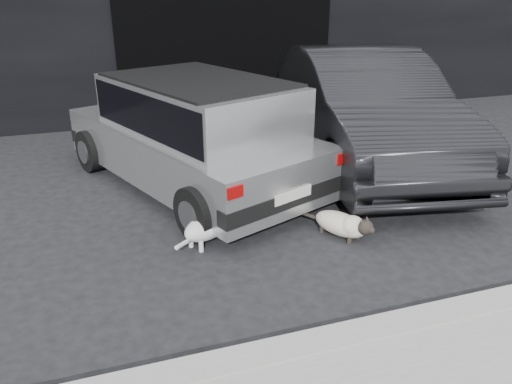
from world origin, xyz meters
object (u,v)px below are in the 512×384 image
object	(u,v)px
silver_hatchback	(194,128)
cat_white	(211,224)
second_car	(363,107)
cat_siamese	(344,225)

from	to	relation	value
silver_hatchback	cat_white	bearing A→B (deg)	-118.26
second_car	cat_white	world-z (taller)	second_car
cat_siamese	silver_hatchback	bearing A→B (deg)	-85.82
second_car	silver_hatchback	bearing A→B (deg)	-163.70
silver_hatchback	cat_siamese	xyz separation A→B (m)	(1.13, -1.88, -0.62)
second_car	cat_white	bearing A→B (deg)	-135.27
second_car	cat_siamese	bearing A→B (deg)	-111.65
second_car	cat_siamese	world-z (taller)	second_car
silver_hatchback	second_car	distance (m)	2.49
silver_hatchback	cat_white	distance (m)	1.66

